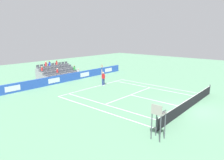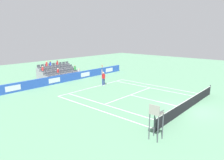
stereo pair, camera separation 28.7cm
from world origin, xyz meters
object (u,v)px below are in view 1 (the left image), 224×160
tennis_player (103,78)px  umpire_chair (158,117)px  loose_tennis_ball (157,111)px  tennis_net (190,103)px

tennis_player → umpire_chair: bearing=56.7°
tennis_player → umpire_chair: (7.94, 12.07, 0.53)m
umpire_chair → loose_tennis_ball: (-4.28, -2.36, -1.49)m
umpire_chair → loose_tennis_ball: size_ratio=34.41×
umpire_chair → loose_tennis_ball: bearing=-151.1°
tennis_net → umpire_chair: 6.86m
tennis_net → tennis_player: 11.65m
tennis_net → umpire_chair: (6.76, 0.50, 1.03)m
loose_tennis_ball → tennis_net: bearing=143.1°
tennis_player → umpire_chair: 14.46m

